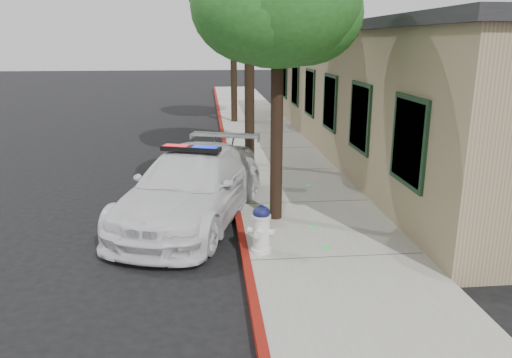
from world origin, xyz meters
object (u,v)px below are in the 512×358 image
object	(u,v)px
police_car	(192,186)
street_tree_near	(279,4)
street_tree_far	(234,14)
clapboard_building	(415,89)
fire_hydrant	(261,229)

from	to	relation	value
police_car	street_tree_near	world-z (taller)	street_tree_near
street_tree_far	street_tree_near	bearing A→B (deg)	-89.56
police_car	street_tree_far	distance (m)	13.33
clapboard_building	street_tree_far	xyz separation A→B (m)	(-5.94, 6.03, 2.78)
clapboard_building	police_car	xyz separation A→B (m)	(-7.59, -6.53, -1.36)
fire_hydrant	street_tree_near	distance (m)	4.22
fire_hydrant	street_tree_near	xyz separation A→B (m)	(0.50, 1.69, 3.83)
street_tree_near	street_tree_far	size ratio (longest dim) A/B	0.90
fire_hydrant	street_tree_far	bearing A→B (deg)	110.19
fire_hydrant	street_tree_far	distance (m)	15.32
street_tree_near	police_car	bearing A→B (deg)	165.77
clapboard_building	street_tree_near	distance (m)	9.38
street_tree_far	fire_hydrant	bearing A→B (deg)	-91.57
clapboard_building	police_car	distance (m)	10.11
clapboard_building	fire_hydrant	xyz separation A→B (m)	(-6.34, -8.66, -1.54)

